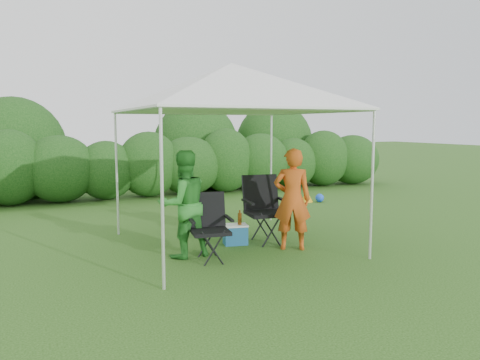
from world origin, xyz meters
name	(u,v)px	position (x,y,z in m)	size (l,w,h in m)	color
ground	(245,253)	(0.00, 0.00, 0.00)	(70.00, 70.00, 0.00)	#34611F
hedge	(153,166)	(0.11, 6.00, 0.82)	(14.80, 1.53, 1.80)	#214E18
canopy	(231,88)	(0.00, 0.50, 2.46)	(3.10, 3.10, 2.83)	silver
chair_right	(264,204)	(0.59, 0.54, 0.61)	(0.72, 0.67, 1.08)	black
chair_left	(209,222)	(-0.59, -0.06, 0.53)	(0.64, 0.60, 0.94)	black
man	(292,199)	(0.76, -0.07, 0.78)	(0.57, 0.37, 1.55)	#C04C15
woman	(184,204)	(-0.88, 0.20, 0.77)	(0.75, 0.58, 1.54)	#2C812A
cooler	(235,234)	(0.09, 0.55, 0.16)	(0.43, 0.34, 0.32)	#1D5888
bottle	(240,217)	(0.15, 0.51, 0.44)	(0.06, 0.06, 0.24)	#592D0C
lawn_toy	(310,197)	(3.43, 3.56, 0.12)	(0.52, 0.43, 0.26)	gold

